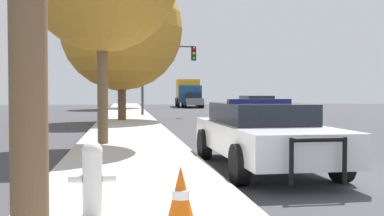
# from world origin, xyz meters

# --- Properties ---
(sidewalk_left) EXTENTS (3.00, 110.00, 0.13)m
(sidewalk_left) POSITION_xyz_m (-5.10, 0.00, 0.07)
(sidewalk_left) COLOR #BCB7AD
(sidewalk_left) RESTS_ON ground_plane
(police_car) EXTENTS (2.13, 5.34, 1.43)m
(police_car) POSITION_xyz_m (-2.47, 2.12, 0.74)
(police_car) COLOR white
(police_car) RESTS_ON ground_plane
(fire_hydrant) EXTENTS (0.55, 0.24, 0.87)m
(fire_hydrant) POSITION_xyz_m (-5.64, -1.71, 0.59)
(fire_hydrant) COLOR white
(fire_hydrant) RESTS_ON sidewalk_left
(traffic_light) EXTENTS (3.52, 0.35, 4.53)m
(traffic_light) POSITION_xyz_m (-2.66, 23.30, 3.35)
(traffic_light) COLOR #424247
(traffic_light) RESTS_ON sidewalk_left
(car_background_distant) EXTENTS (2.01, 4.51, 1.48)m
(car_background_distant) POSITION_xyz_m (1.57, 40.71, 0.77)
(car_background_distant) COLOR slate
(car_background_distant) RESTS_ON ground_plane
(car_background_oncoming) EXTENTS (2.00, 4.67, 1.37)m
(car_background_oncoming) POSITION_xyz_m (2.62, 20.57, 0.73)
(car_background_oncoming) COLOR #B7B7BC
(car_background_oncoming) RESTS_ON ground_plane
(box_truck) EXTENTS (2.93, 7.55, 2.93)m
(box_truck) POSITION_xyz_m (1.52, 43.95, 1.61)
(box_truck) COLOR navy
(box_truck) RESTS_ON ground_plane
(tree_sidewalk_far) EXTENTS (6.10, 6.10, 7.66)m
(tree_sidewalk_far) POSITION_xyz_m (-5.63, 37.73, 4.74)
(tree_sidewalk_far) COLOR brown
(tree_sidewalk_far) RESTS_ON sidewalk_left
(tree_sidewalk_mid) EXTENTS (6.35, 6.35, 7.90)m
(tree_sidewalk_mid) POSITION_xyz_m (-5.39, 17.89, 4.85)
(tree_sidewalk_mid) COLOR brown
(tree_sidewalk_mid) RESTS_ON sidewalk_left
(traffic_cone) EXTENTS (0.34, 0.34, 0.67)m
(traffic_cone) POSITION_xyz_m (-4.68, -2.43, 0.47)
(traffic_cone) COLOR orange
(traffic_cone) RESTS_ON sidewalk_left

